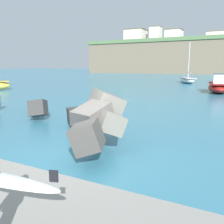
# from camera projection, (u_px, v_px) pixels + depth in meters

# --- Properties ---
(ground_plane) EXTENTS (400.00, 400.00, 0.00)m
(ground_plane) POSITION_uv_depth(u_px,v_px,m) (85.00, 156.00, 7.78)
(ground_plane) COLOR teal
(breakwater_jetty) EXTENTS (30.65, 7.80, 2.23)m
(breakwater_jetty) POSITION_uv_depth(u_px,v_px,m) (167.00, 119.00, 8.91)
(breakwater_jetty) COLOR slate
(breakwater_jetty) RESTS_ON ground
(boat_near_centre) EXTENTS (4.09, 6.19, 6.54)m
(boat_near_centre) POSITION_uv_depth(u_px,v_px,m) (187.00, 80.00, 40.31)
(boat_near_centre) COLOR white
(boat_near_centre) RESTS_ON ground
(boat_mid_centre) EXTENTS (2.80, 5.47, 2.03)m
(boat_mid_centre) POSITION_uv_depth(u_px,v_px,m) (219.00, 86.00, 25.92)
(boat_mid_centre) COLOR maroon
(boat_mid_centre) RESTS_ON ground
(headland_bluff) EXTENTS (79.96, 37.25, 12.10)m
(headland_bluff) POSITION_uv_depth(u_px,v_px,m) (200.00, 57.00, 95.14)
(headland_bluff) COLOR #756651
(headland_bluff) RESTS_ON ground
(station_building_west) EXTENTS (4.36, 4.22, 5.79)m
(station_building_west) POSITION_uv_depth(u_px,v_px,m) (156.00, 34.00, 96.26)
(station_building_west) COLOR beige
(station_building_west) RESTS_ON headland_bluff
(station_building_central) EXTENTS (7.87, 7.69, 5.14)m
(station_building_central) POSITION_uv_depth(u_px,v_px,m) (136.00, 36.00, 99.49)
(station_building_central) COLOR beige
(station_building_central) RESTS_ON headland_bluff
(station_building_east) EXTENTS (7.01, 4.33, 4.06)m
(station_building_east) POSITION_uv_depth(u_px,v_px,m) (215.00, 36.00, 96.64)
(station_building_east) COLOR silver
(station_building_east) RESTS_ON headland_bluff
(station_building_annex) EXTENTS (6.83, 7.90, 5.91)m
(station_building_annex) POSITION_uv_depth(u_px,v_px,m) (174.00, 37.00, 105.36)
(station_building_annex) COLOR silver
(station_building_annex) RESTS_ON headland_bluff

